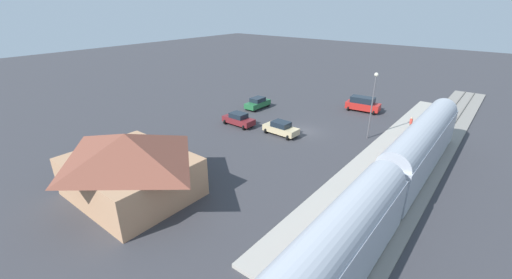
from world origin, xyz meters
TOP-DOWN VIEW (x-y plane):
  - ground_plane at (0.00, 0.00)m, footprint 200.00×200.00m
  - railway_track at (-14.00, 0.00)m, footprint 4.80×70.00m
  - platform at (-10.00, 0.00)m, footprint 3.20×46.00m
  - passenger_train at (-14.00, 12.08)m, footprint 2.93×39.29m
  - station_building at (4.00, 22.00)m, footprint 10.96×8.96m
  - pedestrian_on_platform at (-10.64, -8.14)m, footprint 0.36×0.36m
  - sedan_tan at (1.72, 2.86)m, footprint 4.56×2.40m
  - suv_red at (-2.59, -12.72)m, footprint 5.07×2.76m
  - sedan_maroon at (8.07, 3.62)m, footprint 4.54×2.35m
  - sedan_green at (10.74, -3.92)m, footprint 1.89×4.52m
  - light_pole_near_platform at (-7.20, -2.82)m, footprint 0.44×0.44m

SIDE VIEW (x-z plane):
  - ground_plane at x=0.00m, z-range 0.00..0.00m
  - railway_track at x=-14.00m, z-range -0.06..0.24m
  - platform at x=-10.00m, z-range 0.00..0.30m
  - sedan_tan at x=1.72m, z-range 0.01..1.75m
  - sedan_maroon at x=8.07m, z-range 0.01..1.75m
  - sedan_green at x=10.74m, z-range 0.01..1.75m
  - suv_red at x=-2.59m, z-range 0.04..2.26m
  - pedestrian_on_platform at x=-10.64m, z-range 0.43..2.14m
  - passenger_train at x=-14.00m, z-range 0.37..5.35m
  - station_building at x=4.00m, z-range 0.12..5.76m
  - light_pole_near_platform at x=-7.20m, z-range 1.01..9.04m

